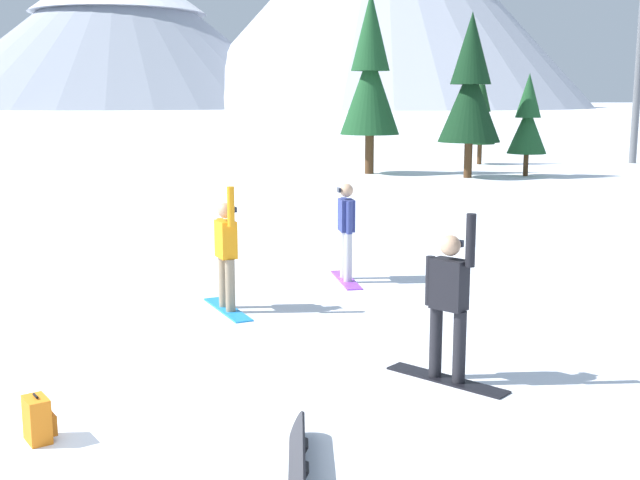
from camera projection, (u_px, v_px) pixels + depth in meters
name	position (u px, v px, depth m)	size (l,w,h in m)	color
ground_plane	(98.00, 432.00, 7.93)	(800.00, 800.00, 0.00)	white
snowboarder_foreground	(449.00, 302.00, 9.20)	(1.19, 1.36, 2.00)	black
snowboarder_midground	(226.00, 252.00, 12.29)	(0.70, 1.56, 1.96)	#1E8CD8
snowboarder_background	(346.00, 230.00, 14.29)	(0.30, 1.52, 1.76)	#993FD8
loose_snowboard_near_left	(298.00, 462.00, 6.97)	(0.42, 1.88, 0.28)	black
backpack_orange	(38.00, 420.00, 7.69)	(0.35, 0.37, 0.47)	orange
pine_tree_tall	(528.00, 120.00, 33.07)	(1.63, 1.63, 4.24)	#472D19
pine_tree_short	(370.00, 75.00, 33.72)	(2.53, 2.53, 7.63)	#472D19
pine_tree_broad	(481.00, 114.00, 38.83)	(1.45, 1.45, 4.48)	#472D19
pine_tree_slender	(470.00, 88.00, 32.11)	(2.52, 2.52, 6.60)	#472D19
peak_north_spur	(119.00, 26.00, 239.89)	(116.15, 116.15, 46.10)	#8C93A3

